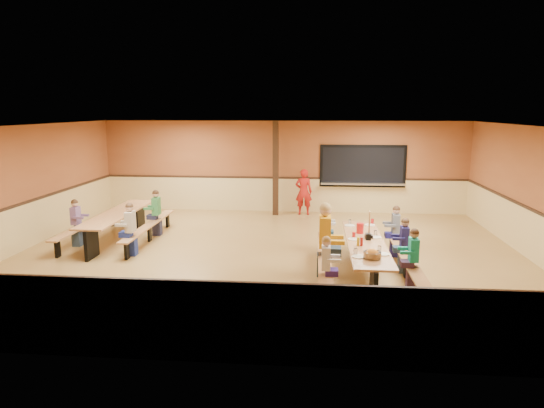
{
  "coord_description": "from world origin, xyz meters",
  "views": [
    {
      "loc": [
        1.07,
        -10.93,
        3.38
      ],
      "look_at": [
        0.05,
        0.35,
        1.15
      ],
      "focal_mm": 32.0,
      "sensor_mm": 36.0,
      "label": 1
    }
  ],
  "objects": [
    {
      "name": "seated_child_teal_right",
      "position": [
        2.93,
        -1.97,
        0.59
      ],
      "size": [
        0.35,
        0.29,
        1.17
      ],
      "primitive_type": null,
      "color": "#179E86",
      "rests_on": "ground"
    },
    {
      "name": "napkin_dispenser",
      "position": [
        2.17,
        -1.17,
        0.8
      ],
      "size": [
        0.1,
        0.14,
        0.13
      ],
      "primitive_type": "cube",
      "color": "black",
      "rests_on": "cafeteria_table_main"
    },
    {
      "name": "standing_woman",
      "position": [
        0.7,
        4.52,
        0.74
      ],
      "size": [
        0.55,
        0.37,
        1.49
      ],
      "primitive_type": "imported",
      "rotation": [
        0.0,
        0.0,
        3.11
      ],
      "color": "#AE1913",
      "rests_on": "ground"
    },
    {
      "name": "seated_child_white_left",
      "position": [
        1.28,
        -2.58,
        0.57
      ],
      "size": [
        0.34,
        0.28,
        1.14
      ],
      "primitive_type": null,
      "color": "silver",
      "rests_on": "ground"
    },
    {
      "name": "cafeteria_table_main",
      "position": [
        2.11,
        -1.3,
        0.53
      ],
      "size": [
        1.91,
        3.7,
        0.74
      ],
      "color": "#B07746",
      "rests_on": "ground"
    },
    {
      "name": "room_envelope",
      "position": [
        0.0,
        0.0,
        0.69
      ],
      "size": [
        12.04,
        10.04,
        3.02
      ],
      "color": "brown",
      "rests_on": "ground"
    },
    {
      "name": "seated_child_grey_left",
      "position": [
        1.28,
        0.22,
        0.59
      ],
      "size": [
        0.36,
        0.29,
        1.19
      ],
      "primitive_type": null,
      "color": "silver",
      "rests_on": "ground"
    },
    {
      "name": "condiment_ketchup",
      "position": [
        1.99,
        -1.65,
        0.82
      ],
      "size": [
        0.06,
        0.06,
        0.17
      ],
      "primitive_type": "cylinder",
      "color": "#B2140F",
      "rests_on": "cafeteria_table_main"
    },
    {
      "name": "ground",
      "position": [
        0.0,
        0.0,
        0.0
      ],
      "size": [
        12.0,
        12.0,
        0.0
      ],
      "primitive_type": "plane",
      "color": "olive",
      "rests_on": "ground"
    },
    {
      "name": "seated_child_tan_sec",
      "position": [
        -3.19,
        -0.34,
        0.62
      ],
      "size": [
        0.38,
        0.31,
        1.23
      ],
      "primitive_type": null,
      "color": "#AFA38E",
      "rests_on": "ground"
    },
    {
      "name": "kitchen_pass_through",
      "position": [
        2.6,
        4.96,
        1.49
      ],
      "size": [
        2.78,
        0.28,
        1.38
      ],
      "color": "black",
      "rests_on": "ground"
    },
    {
      "name": "place_settings",
      "position": [
        2.11,
        -1.3,
        0.8
      ],
      "size": [
        0.65,
        3.3,
        0.11
      ],
      "primitive_type": null,
      "color": "beige",
      "rests_on": "cafeteria_table_main"
    },
    {
      "name": "condiment_mustard",
      "position": [
        1.93,
        -1.63,
        0.82
      ],
      "size": [
        0.06,
        0.06,
        0.17
      ],
      "primitive_type": "cylinder",
      "color": "yellow",
      "rests_on": "cafeteria_table_main"
    },
    {
      "name": "seated_child_navy_right",
      "position": [
        2.93,
        -1.0,
        0.58
      ],
      "size": [
        0.34,
        0.28,
        1.15
      ],
      "primitive_type": null,
      "color": "#1C1950",
      "rests_on": "ground"
    },
    {
      "name": "table_paddle",
      "position": [
        2.2,
        -1.02,
        0.88
      ],
      "size": [
        0.16,
        0.16,
        0.56
      ],
      "color": "black",
      "rests_on": "cafeteria_table_main"
    },
    {
      "name": "cafeteria_table_second",
      "position": [
        -4.02,
        0.91,
        0.53
      ],
      "size": [
        1.91,
        3.7,
        0.74
      ],
      "color": "#B07746",
      "rests_on": "ground"
    },
    {
      "name": "seated_adult_yellow",
      "position": [
        1.28,
        -1.32,
        0.75
      ],
      "size": [
        0.51,
        0.41,
        1.49
      ],
      "primitive_type": null,
      "color": "orange",
      "rests_on": "ground"
    },
    {
      "name": "seated_child_green_sec",
      "position": [
        -3.19,
        1.53,
        0.61
      ],
      "size": [
        0.37,
        0.31,
        1.22
      ],
      "primitive_type": null,
      "color": "#367F42",
      "rests_on": "ground"
    },
    {
      "name": "structural_post",
      "position": [
        -0.2,
        4.4,
        1.5
      ],
      "size": [
        0.18,
        0.18,
        3.0
      ],
      "primitive_type": "cube",
      "color": "black",
      "rests_on": "ground"
    },
    {
      "name": "chip_bowl",
      "position": [
        2.11,
        -2.45,
        0.81
      ],
      "size": [
        0.32,
        0.32,
        0.15
      ],
      "primitive_type": null,
      "color": "orange",
      "rests_on": "cafeteria_table_main"
    },
    {
      "name": "punch_pitcher",
      "position": [
        2.05,
        -0.67,
        0.85
      ],
      "size": [
        0.16,
        0.16,
        0.22
      ],
      "primitive_type": "cylinder",
      "color": "red",
      "rests_on": "cafeteria_table_main"
    },
    {
      "name": "seated_child_purple_sec",
      "position": [
        -4.84,
        0.31,
        0.58
      ],
      "size": [
        0.35,
        0.29,
        1.17
      ],
      "primitive_type": null,
      "color": "#6E4E78",
      "rests_on": "ground"
    },
    {
      "name": "seated_child_char_right",
      "position": [
        2.93,
        0.14,
        0.59
      ],
      "size": [
        0.35,
        0.29,
        1.18
      ],
      "primitive_type": null,
      "color": "#565A63",
      "rests_on": "ground"
    }
  ]
}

